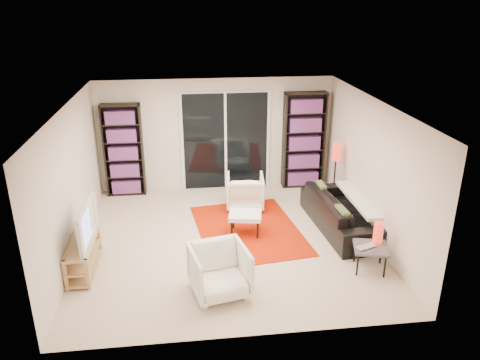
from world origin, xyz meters
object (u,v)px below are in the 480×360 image
object	(u,v)px
bookshelf_right	(304,140)
side_table	(371,249)
armchair_back	(245,191)
floor_lamp	(336,159)
ottoman	(245,216)
armchair_front	(220,271)
tv_stand	(83,255)
sofa	(341,212)
bookshelf_left	(124,150)

from	to	relation	value
bookshelf_right	side_table	xyz separation A→B (m)	(0.19, -3.53, -0.69)
armchair_back	side_table	distance (m)	2.99
floor_lamp	bookshelf_right	bearing A→B (deg)	110.43
ottoman	floor_lamp	xyz separation A→B (m)	(1.96, 1.08, 0.63)
ottoman	side_table	xyz separation A→B (m)	(1.76, -1.40, 0.01)
ottoman	armchair_front	bearing A→B (deg)	-108.94
ottoman	floor_lamp	size ratio (longest dim) A/B	0.50
tv_stand	side_table	xyz separation A→B (m)	(4.39, -0.51, 0.09)
tv_stand	armchair_front	distance (m)	2.21
bookshelf_right	sofa	bearing A→B (deg)	-84.66
tv_stand	ottoman	bearing A→B (deg)	18.69
side_table	bookshelf_right	bearing A→B (deg)	93.09
armchair_front	ottoman	distance (m)	1.84
sofa	floor_lamp	distance (m)	1.28
sofa	armchair_front	xyz separation A→B (m)	(-2.36, -1.74, 0.04)
tv_stand	sofa	bearing A→B (deg)	11.47
bookshelf_right	floor_lamp	distance (m)	1.12
tv_stand	floor_lamp	bearing A→B (deg)	23.23
bookshelf_right	armchair_front	xyz separation A→B (m)	(-2.17, -3.86, -0.69)
side_table	floor_lamp	world-z (taller)	floor_lamp
armchair_front	sofa	bearing A→B (deg)	24.05
bookshelf_left	tv_stand	size ratio (longest dim) A/B	1.71
sofa	side_table	world-z (taller)	sofa
bookshelf_left	ottoman	size ratio (longest dim) A/B	3.04
tv_stand	armchair_back	size ratio (longest dim) A/B	1.53
bookshelf_right	armchair_front	distance (m)	4.48
sofa	ottoman	distance (m)	1.77
bookshelf_left	side_table	size ratio (longest dim) A/B	3.17
bookshelf_right	ottoman	distance (m)	2.74
armchair_front	side_table	bearing A→B (deg)	-4.16
bookshelf_left	bookshelf_right	distance (m)	3.85
bookshelf_left	armchair_back	xyz separation A→B (m)	(2.43, -1.01, -0.64)
tv_stand	armchair_front	xyz separation A→B (m)	(2.04, -0.85, 0.10)
armchair_front	side_table	size ratio (longest dim) A/B	1.29
side_table	armchair_back	bearing A→B (deg)	122.64
sofa	armchair_front	bearing A→B (deg)	122.01
floor_lamp	bookshelf_left	bearing A→B (deg)	166.12
armchair_front	ottoman	bearing A→B (deg)	58.77
bookshelf_left	side_table	distance (m)	5.40
armchair_back	side_table	xyz separation A→B (m)	(1.61, -2.52, 0.02)
bookshelf_left	armchair_front	distance (m)	4.26
armchair_back	floor_lamp	bearing A→B (deg)	-175.10
armchair_front	ottoman	xyz separation A→B (m)	(0.60, 1.74, -0.02)
armchair_back	bookshelf_right	bearing A→B (deg)	-138.55
bookshelf_left	floor_lamp	size ratio (longest dim) A/B	1.51
bookshelf_left	ottoman	distance (m)	3.18
ottoman	side_table	bearing A→B (deg)	-38.50
bookshelf_left	armchair_back	distance (m)	2.70
bookshelf_right	bookshelf_left	bearing A→B (deg)	180.00
floor_lamp	ottoman	bearing A→B (deg)	-151.13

